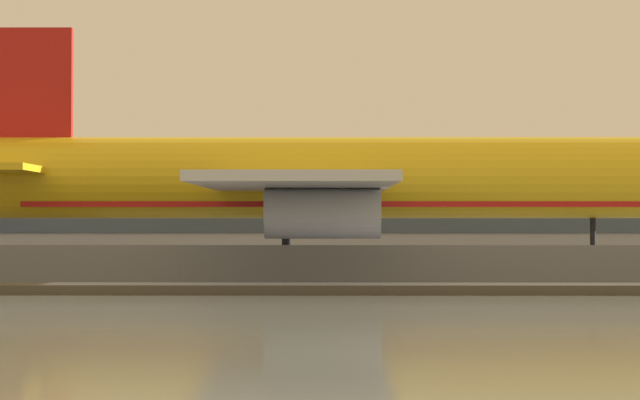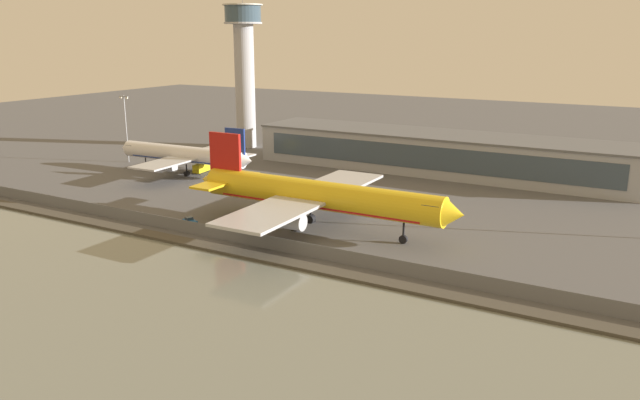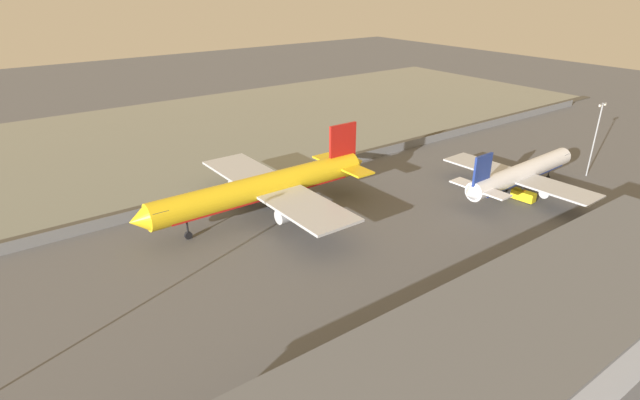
# 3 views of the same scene
# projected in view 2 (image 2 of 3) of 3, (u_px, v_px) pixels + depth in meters

# --- Properties ---
(ground_plane) EXTENTS (500.00, 500.00, 0.00)m
(ground_plane) POSITION_uv_depth(u_px,v_px,m) (285.00, 220.00, 122.92)
(ground_plane) COLOR #565659
(shoreline_seawall) EXTENTS (320.00, 3.00, 0.50)m
(shoreline_seawall) POSITION_uv_depth(u_px,v_px,m) (219.00, 249.00, 105.61)
(shoreline_seawall) COLOR #474238
(shoreline_seawall) RESTS_ON ground
(perimeter_fence) EXTENTS (280.00, 0.10, 2.42)m
(perimeter_fence) POSITION_uv_depth(u_px,v_px,m) (235.00, 236.00, 109.15)
(perimeter_fence) COLOR slate
(perimeter_fence) RESTS_ON ground
(cargo_jet_yellow) EXTENTS (54.98, 46.58, 16.73)m
(cargo_jet_yellow) POSITION_uv_depth(u_px,v_px,m) (315.00, 196.00, 115.79)
(cargo_jet_yellow) COLOR yellow
(cargo_jet_yellow) RESTS_ON ground
(passenger_jet_white) EXTENTS (42.66, 36.27, 13.12)m
(passenger_jet_white) POSITION_uv_depth(u_px,v_px,m) (185.00, 155.00, 162.42)
(passenger_jet_white) COLOR white
(passenger_jet_white) RESTS_ON ground
(baggage_tug) EXTENTS (3.57, 2.70, 1.80)m
(baggage_tug) POSITION_uv_depth(u_px,v_px,m) (190.00, 222.00, 118.46)
(baggage_tug) COLOR #19519E
(baggage_tug) RESTS_ON ground
(ops_van) EXTENTS (2.63, 5.39, 2.48)m
(ops_van) POSITION_uv_depth(u_px,v_px,m) (202.00, 168.00, 164.90)
(ops_van) COLOR yellow
(ops_van) RESTS_ON ground
(control_tower) EXTENTS (12.37, 12.37, 46.75)m
(control_tower) POSITION_uv_depth(u_px,v_px,m) (244.00, 63.00, 195.47)
(control_tower) COLOR #ADADB2
(control_tower) RESTS_ON ground
(terminal_building) EXTENTS (100.39, 19.80, 10.25)m
(terminal_building) POSITION_uv_depth(u_px,v_px,m) (439.00, 153.00, 164.60)
(terminal_building) COLOR #9EA3AD
(terminal_building) RESTS_ON ground
(apron_light_mast_apron_west) EXTENTS (3.20, 0.40, 18.84)m
(apron_light_mast_apron_west) POSITION_uv_depth(u_px,v_px,m) (126.00, 125.00, 175.69)
(apron_light_mast_apron_west) COLOR #93969B
(apron_light_mast_apron_west) RESTS_ON ground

